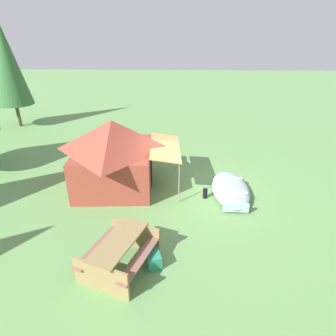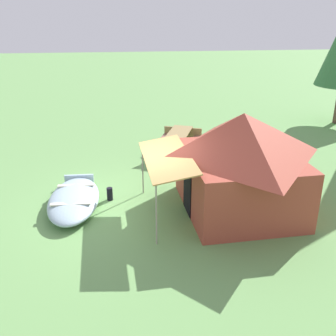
# 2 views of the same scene
# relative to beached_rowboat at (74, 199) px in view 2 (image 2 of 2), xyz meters

# --- Properties ---
(ground_plane) EXTENTS (80.00, 80.00, 0.00)m
(ground_plane) POSITION_rel_beached_rowboat_xyz_m (0.24, 1.56, -0.21)
(ground_plane) COLOR #659854
(beached_rowboat) EXTENTS (2.74, 1.35, 0.41)m
(beached_rowboat) POSITION_rel_beached_rowboat_xyz_m (0.00, 0.00, 0.00)
(beached_rowboat) COLOR #9CB7C6
(beached_rowboat) RESTS_ON ground_plane
(canvas_cabin_tent) EXTENTS (3.49, 3.99, 2.53)m
(canvas_cabin_tent) POSITION_rel_beached_rowboat_xyz_m (0.58, 4.21, 1.10)
(canvas_cabin_tent) COLOR #9D4030
(canvas_cabin_tent) RESTS_ON ground_plane
(picnic_table) EXTENTS (2.19, 1.95, 0.79)m
(picnic_table) POSITION_rel_beached_rowboat_xyz_m (-3.64, 3.28, 0.28)
(picnic_table) COLOR olive
(picnic_table) RESTS_ON ground_plane
(cooler_box) EXTENTS (0.55, 0.47, 0.35)m
(cooler_box) POSITION_rel_beached_rowboat_xyz_m (-3.56, 2.48, -0.03)
(cooler_box) COLOR #2C8A67
(cooler_box) RESTS_ON ground_plane
(fuel_can) EXTENTS (0.22, 0.22, 0.35)m
(fuel_can) POSITION_rel_beached_rowboat_xyz_m (-0.28, 0.92, -0.04)
(fuel_can) COLOR black
(fuel_can) RESTS_ON ground_plane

